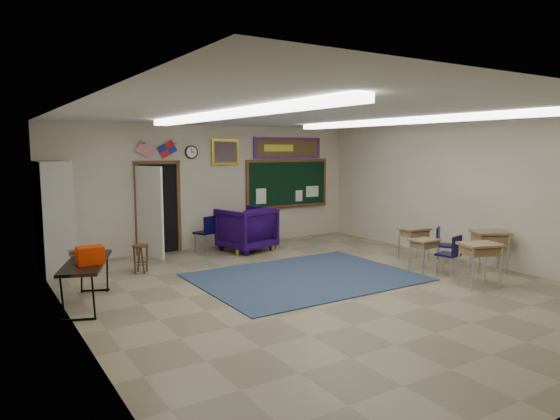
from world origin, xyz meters
TOP-DOWN VIEW (x-y plane):
  - floor at (0.00, 0.00)m, footprint 9.00×9.00m
  - back_wall at (0.00, 4.50)m, footprint 8.00×0.04m
  - left_wall at (-4.00, 0.00)m, footprint 0.04×9.00m
  - right_wall at (4.00, 0.00)m, footprint 0.04×9.00m
  - ceiling at (0.00, 0.00)m, footprint 8.00×9.00m
  - area_rug at (0.20, 0.80)m, footprint 4.00×3.00m
  - fluorescent_strips at (0.00, 0.00)m, footprint 3.86×6.00m
  - doorway at (-1.50, 4.35)m, footprint 1.10×0.89m
  - chalkboard at (2.20, 4.46)m, footprint 2.55×0.14m
  - bulletin_board at (2.20, 4.47)m, footprint 2.10×0.05m
  - framed_art_print at (0.35, 4.47)m, footprint 0.75×0.05m
  - wall_clock at (-0.55, 4.47)m, footprint 0.32×0.05m
  - wall_flags at (-1.40, 4.44)m, footprint 1.16×0.06m
  - storage_cabinet at (-3.71, 3.85)m, footprint 0.59×1.25m
  - wingback_armchair at (0.46, 3.64)m, footprint 1.36×1.38m
  - student_chair_reading at (-0.42, 4.07)m, footprint 0.56×0.56m
  - student_chair_desk_a at (2.58, -0.56)m, footprint 0.48×0.48m
  - student_chair_desk_b at (3.30, 0.07)m, footprint 0.55×0.55m
  - student_desk_front_left at (2.47, -0.06)m, footprint 0.57×0.44m
  - student_desk_front_right at (3.03, 0.72)m, footprint 0.66×0.53m
  - student_desk_back_left at (2.37, -1.41)m, footprint 0.79×0.68m
  - student_desk_back_right at (3.58, -0.76)m, footprint 0.84×0.78m
  - folding_table at (-3.65, 1.27)m, footprint 1.12×1.79m
  - wooden_stool at (-2.33, 2.83)m, footprint 0.32×0.32m

SIDE VIEW (x-z plane):
  - floor at x=0.00m, z-range 0.00..0.00m
  - area_rug at x=0.20m, z-range 0.00..0.02m
  - wooden_stool at x=-2.33m, z-range 0.01..0.57m
  - student_desk_front_left at x=2.47m, z-range 0.04..0.69m
  - folding_table at x=-3.65m, z-range -0.10..0.87m
  - student_chair_desk_b at x=3.30m, z-range 0.00..0.79m
  - student_chair_desk_a at x=2.58m, z-range 0.00..0.80m
  - student_desk_front_right at x=3.03m, z-range 0.04..0.77m
  - student_chair_reading at x=-0.42m, z-range 0.00..0.86m
  - student_desk_back_left at x=2.37m, z-range 0.05..0.84m
  - student_desk_back_right at x=3.58m, z-range 0.05..0.86m
  - wingback_armchair at x=0.46m, z-range 0.00..1.05m
  - doorway at x=-1.50m, z-range -0.02..2.14m
  - storage_cabinet at x=-3.71m, z-range 0.00..2.20m
  - chalkboard at x=2.20m, z-range 0.81..2.11m
  - back_wall at x=0.00m, z-range 0.00..3.00m
  - left_wall at x=-4.00m, z-range 0.00..3.00m
  - right_wall at x=4.00m, z-range 0.00..3.00m
  - framed_art_print at x=0.35m, z-range 2.02..2.67m
  - wall_clock at x=-0.55m, z-range 2.19..2.51m
  - bulletin_board at x=2.20m, z-range 2.18..2.73m
  - wall_flags at x=-1.40m, z-range 2.13..2.83m
  - fluorescent_strips at x=0.00m, z-range 2.89..2.99m
  - ceiling at x=0.00m, z-range 2.98..3.02m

